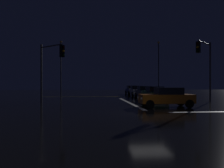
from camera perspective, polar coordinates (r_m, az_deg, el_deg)
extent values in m
cube|color=black|center=(15.71, 8.95, -6.94)|extent=(120.00, 120.00, 0.10)
cube|color=white|center=(23.67, 4.11, -4.46)|extent=(0.35, 13.96, 0.01)
cube|color=yellow|center=(35.14, 1.05, -3.00)|extent=(22.00, 0.15, 0.01)
cube|color=#14512D|center=(27.17, 10.23, -2.48)|extent=(1.80, 4.20, 0.70)
cube|color=black|center=(27.34, 10.12, -1.15)|extent=(1.60, 2.00, 0.55)
cylinder|color=black|center=(25.96, 13.06, -3.37)|extent=(0.22, 0.64, 0.64)
cylinder|color=black|center=(25.46, 9.20, -3.43)|extent=(0.22, 0.64, 0.64)
cylinder|color=black|center=(28.92, 11.13, -3.02)|extent=(0.22, 0.64, 0.64)
cylinder|color=black|center=(28.47, 7.65, -3.07)|extent=(0.22, 0.64, 0.64)
sphere|color=#F9EFC6|center=(25.32, 12.92, -2.54)|extent=(0.22, 0.22, 0.22)
sphere|color=#F9EFC6|center=(24.95, 10.08, -2.58)|extent=(0.22, 0.22, 0.22)
cube|color=slate|center=(32.43, 7.80, -2.07)|extent=(1.80, 4.20, 0.70)
cube|color=black|center=(32.60, 7.72, -0.96)|extent=(1.60, 2.00, 0.55)
cylinder|color=black|center=(31.16, 10.06, -2.80)|extent=(0.22, 0.64, 0.64)
cylinder|color=black|center=(30.73, 6.81, -2.84)|extent=(0.22, 0.64, 0.64)
cylinder|color=black|center=(34.15, 8.69, -2.55)|extent=(0.22, 0.64, 0.64)
cylinder|color=black|center=(33.77, 5.72, -2.58)|extent=(0.22, 0.64, 0.64)
sphere|color=#F9EFC6|center=(30.52, 9.88, -2.11)|extent=(0.22, 0.22, 0.22)
sphere|color=#F9EFC6|center=(30.21, 7.50, -2.13)|extent=(0.22, 0.22, 0.22)
cube|color=silver|center=(37.52, 5.87, -1.79)|extent=(1.80, 4.20, 0.70)
cube|color=black|center=(37.70, 5.82, -0.83)|extent=(1.60, 2.00, 0.55)
cylinder|color=black|center=(36.20, 7.74, -2.41)|extent=(0.22, 0.64, 0.64)
cylinder|color=black|center=(35.84, 4.94, -2.43)|extent=(0.22, 0.64, 0.64)
cylinder|color=black|center=(39.23, 6.73, -2.22)|extent=(0.22, 0.64, 0.64)
cylinder|color=black|center=(38.90, 4.13, -2.24)|extent=(0.22, 0.64, 0.64)
sphere|color=#F9EFC6|center=(35.58, 7.56, -1.80)|extent=(0.22, 0.22, 0.22)
sphere|color=#F9EFC6|center=(35.31, 5.50, -1.82)|extent=(0.22, 0.22, 0.22)
cube|color=navy|center=(42.77, 4.84, -1.56)|extent=(1.80, 4.20, 0.70)
cube|color=black|center=(42.95, 4.79, -0.72)|extent=(1.60, 2.00, 0.55)
cylinder|color=black|center=(41.43, 6.44, -2.10)|extent=(0.22, 0.64, 0.64)
cylinder|color=black|center=(41.10, 3.98, -2.12)|extent=(0.22, 0.64, 0.64)
cylinder|color=black|center=(44.47, 5.63, -1.95)|extent=(0.22, 0.64, 0.64)
cylinder|color=black|center=(44.16, 3.34, -1.97)|extent=(0.22, 0.64, 0.64)
sphere|color=#F9EFC6|center=(40.81, 6.26, -1.57)|extent=(0.22, 0.22, 0.22)
sphere|color=#F9EFC6|center=(40.57, 4.46, -1.58)|extent=(0.22, 0.22, 0.22)
cube|color=#C66014|center=(19.61, 12.79, -3.44)|extent=(4.20, 1.80, 0.70)
cube|color=black|center=(19.64, 13.35, -1.61)|extent=(2.00, 1.60, 0.55)
cylinder|color=black|center=(18.34, 9.04, -4.78)|extent=(0.64, 0.22, 0.64)
cylinder|color=black|center=(20.09, 7.78, -4.36)|extent=(0.64, 0.22, 0.64)
cylinder|color=black|center=(19.34, 18.01, -4.53)|extent=(0.64, 0.22, 0.64)
cylinder|color=black|center=(21.00, 16.07, -4.17)|extent=(0.64, 0.22, 0.64)
sphere|color=#F9EFC6|center=(18.42, 7.13, -3.51)|extent=(0.22, 0.22, 0.22)
sphere|color=#F9EFC6|center=(19.69, 6.32, -3.28)|extent=(0.22, 0.22, 0.22)
cylinder|color=#4C4C51|center=(24.18, -16.52, 2.36)|extent=(0.18, 0.18, 5.68)
cylinder|color=#4C4C51|center=(23.12, -14.31, 8.80)|extent=(2.33, 2.33, 0.12)
cube|color=black|center=(21.77, -11.83, 7.68)|extent=(0.46, 0.46, 1.05)
sphere|color=black|center=(21.70, -11.57, 8.63)|extent=(0.22, 0.22, 0.22)
sphere|color=orange|center=(21.65, -11.57, 7.73)|extent=(0.22, 0.22, 0.22)
sphere|color=black|center=(21.61, -11.57, 6.82)|extent=(0.22, 0.22, 0.22)
cylinder|color=#4C4C51|center=(26.75, 22.39, 2.67)|extent=(0.18, 0.18, 6.18)
cylinder|color=#4C4C51|center=(25.41, 21.22, 9.13)|extent=(2.51, 2.51, 0.12)
cube|color=black|center=(23.72, 19.89, 8.26)|extent=(0.46, 0.46, 1.05)
sphere|color=black|center=(23.62, 19.75, 9.14)|extent=(0.22, 0.22, 0.22)
sphere|color=orange|center=(23.57, 19.75, 8.31)|extent=(0.22, 0.22, 0.22)
sphere|color=black|center=(23.52, 19.75, 7.48)|extent=(0.22, 0.22, 0.22)
cylinder|color=#424247|center=(45.31, -12.10, 3.68)|extent=(0.20, 0.20, 9.50)
sphere|color=#F9AD47|center=(45.89, -12.10, 9.84)|extent=(0.44, 0.44, 0.44)
cylinder|color=#424247|center=(46.84, 11.05, 3.67)|extent=(0.20, 0.20, 9.66)
sphere|color=#F9AD47|center=(47.42, 11.05, 9.72)|extent=(0.44, 0.44, 0.44)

